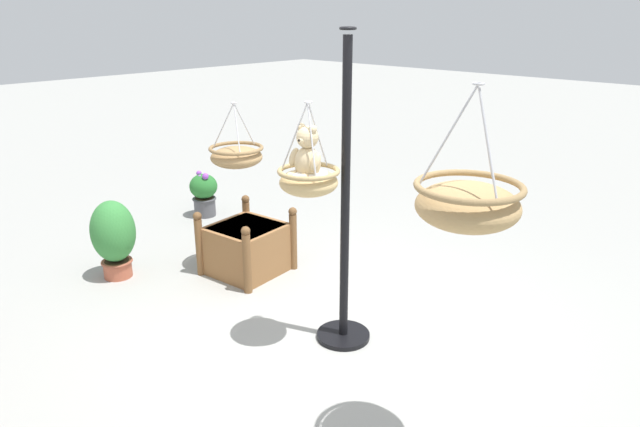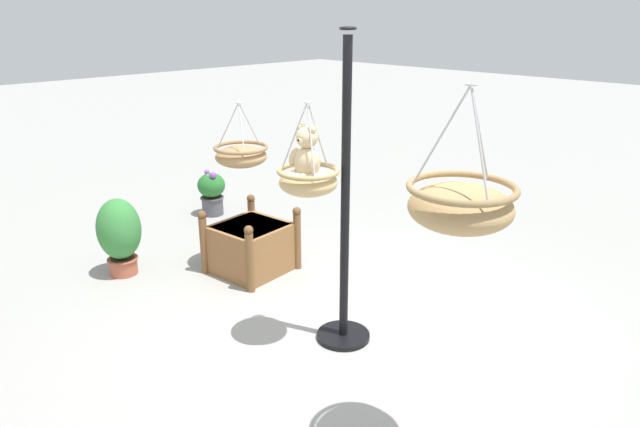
% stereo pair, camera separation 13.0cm
% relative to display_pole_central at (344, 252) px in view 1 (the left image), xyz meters
% --- Properties ---
extents(ground_plane, '(40.00, 40.00, 0.00)m').
position_rel_display_pole_central_xyz_m(ground_plane, '(0.15, 0.04, -0.77)').
color(ground_plane, '#9E9E99').
extents(display_pole_central, '(0.44, 0.44, 2.47)m').
position_rel_display_pole_central_xyz_m(display_pole_central, '(0.00, 0.00, 0.00)').
color(display_pole_central, black).
rests_on(display_pole_central, ground).
extents(hanging_basket_with_teddy, '(0.46, 0.46, 0.69)m').
position_rel_display_pole_central_xyz_m(hanging_basket_with_teddy, '(0.15, 0.25, 0.62)').
color(hanging_basket_with_teddy, tan).
extents(teddy_bear, '(0.29, 0.26, 0.41)m').
position_rel_display_pole_central_xyz_m(teddy_bear, '(0.15, 0.27, 0.80)').
color(teddy_bear, '#D1B789').
extents(hanging_basket_left_high, '(0.57, 0.57, 0.76)m').
position_rel_display_pole_central_xyz_m(hanging_basket_left_high, '(-1.32, 0.57, 0.85)').
color(hanging_basket_left_high, tan).
extents(hanging_basket_right_low, '(0.54, 0.54, 0.64)m').
position_rel_display_pole_central_xyz_m(hanging_basket_right_low, '(1.68, -0.30, 0.45)').
color(hanging_basket_right_low, '#A37F51').
extents(wooden_planter_box, '(0.82, 0.84, 0.68)m').
position_rel_display_pole_central_xyz_m(wooden_planter_box, '(1.57, -0.30, -0.49)').
color(wooden_planter_box, olive).
rests_on(wooden_planter_box, ground).
extents(potted_plant_fern_front, '(0.44, 0.44, 0.81)m').
position_rel_display_pole_central_xyz_m(potted_plant_fern_front, '(2.44, 0.69, -0.33)').
color(potted_plant_fern_front, '#AD563D').
rests_on(potted_plant_fern_front, ground).
extents(potted_plant_small_succulent, '(0.36, 0.36, 0.61)m').
position_rel_display_pole_central_xyz_m(potted_plant_small_succulent, '(3.30, -1.02, -0.45)').
color(potted_plant_small_succulent, '#4C4C51').
rests_on(potted_plant_small_succulent, ground).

